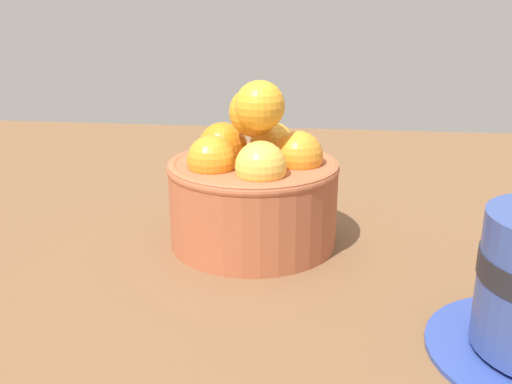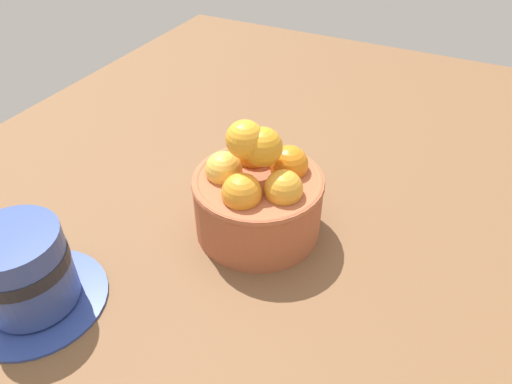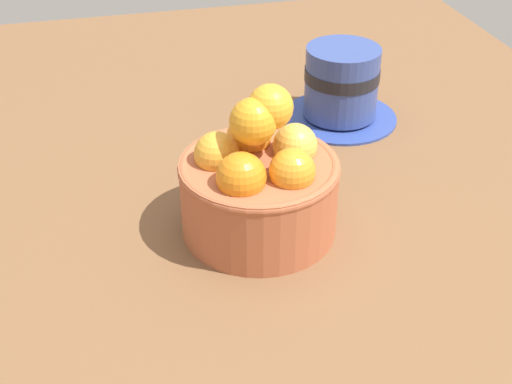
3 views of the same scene
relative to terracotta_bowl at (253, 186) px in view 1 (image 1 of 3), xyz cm
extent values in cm
cube|color=brown|center=(0.00, 0.00, -7.47)|extent=(122.40, 91.69, 4.90)
cylinder|color=#AD5938|center=(0.00, 0.00, -1.48)|extent=(13.96, 13.96, 7.07)
torus|color=#AD5938|center=(0.00, 0.00, 1.66)|extent=(14.16, 14.16, 1.00)
sphere|color=gold|center=(1.24, 3.46, 2.71)|extent=(3.95, 3.95, 3.95)
sphere|color=orange|center=(-2.90, 2.25, 2.71)|extent=(4.21, 4.21, 4.21)
sphere|color=orange|center=(-3.03, -2.06, 2.71)|extent=(3.93, 3.93, 3.93)
sphere|color=#EBB545|center=(1.03, -3.52, 2.71)|extent=(3.96, 3.96, 3.96)
sphere|color=orange|center=(3.67, -0.11, 2.71)|extent=(4.06, 4.06, 4.06)
sphere|color=orange|center=(-0.42, 0.51, 6.12)|extent=(4.04, 4.04, 4.04)
sphere|color=orange|center=(0.67, -1.12, 6.92)|extent=(3.92, 3.92, 3.92)
camera|label=1|loc=(5.72, -45.42, 14.90)|focal=40.73mm
camera|label=2|loc=(35.71, 17.53, 31.73)|focal=33.14mm
camera|label=3|loc=(-49.99, 12.77, 33.24)|focal=49.10mm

